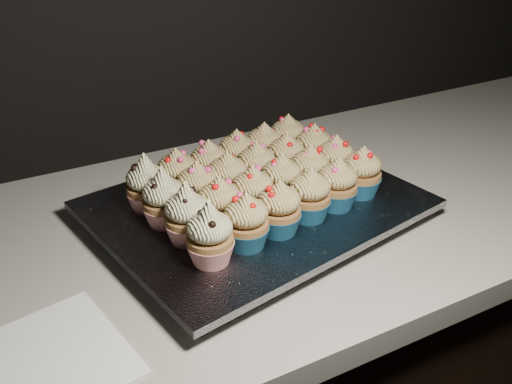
% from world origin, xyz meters
% --- Properties ---
extents(worktop, '(2.44, 0.64, 0.04)m').
position_xyz_m(worktop, '(0.00, 1.70, 0.88)').
color(worktop, beige).
rests_on(worktop, cabinet).
extents(napkin, '(0.21, 0.21, 0.00)m').
position_xyz_m(napkin, '(-0.17, 1.52, 0.90)').
color(napkin, white).
rests_on(napkin, worktop).
extents(baking_tray, '(0.49, 0.41, 0.02)m').
position_xyz_m(baking_tray, '(0.19, 1.68, 0.91)').
color(baking_tray, black).
rests_on(baking_tray, worktop).
extents(foil_lining, '(0.54, 0.45, 0.01)m').
position_xyz_m(foil_lining, '(0.19, 1.68, 0.93)').
color(foil_lining, silver).
rests_on(foil_lining, baking_tray).
extents(cupcake_0, '(0.06, 0.06, 0.10)m').
position_xyz_m(cupcake_0, '(0.06, 1.57, 0.97)').
color(cupcake_0, red).
rests_on(cupcake_0, foil_lining).
extents(cupcake_1, '(0.06, 0.06, 0.08)m').
position_xyz_m(cupcake_1, '(0.12, 1.58, 0.97)').
color(cupcake_1, '#195678').
rests_on(cupcake_1, foil_lining).
extents(cupcake_2, '(0.06, 0.06, 0.08)m').
position_xyz_m(cupcake_2, '(0.17, 1.59, 0.97)').
color(cupcake_2, '#195678').
rests_on(cupcake_2, foil_lining).
extents(cupcake_3, '(0.06, 0.06, 0.08)m').
position_xyz_m(cupcake_3, '(0.23, 1.60, 0.97)').
color(cupcake_3, '#195678').
rests_on(cupcake_3, foil_lining).
extents(cupcake_4, '(0.06, 0.06, 0.08)m').
position_xyz_m(cupcake_4, '(0.29, 1.61, 0.97)').
color(cupcake_4, '#195678').
rests_on(cupcake_4, foil_lining).
extents(cupcake_5, '(0.06, 0.06, 0.08)m').
position_xyz_m(cupcake_5, '(0.34, 1.62, 0.97)').
color(cupcake_5, '#195678').
rests_on(cupcake_5, foil_lining).
extents(cupcake_6, '(0.06, 0.06, 0.10)m').
position_xyz_m(cupcake_6, '(0.05, 1.63, 0.97)').
color(cupcake_6, red).
rests_on(cupcake_6, foil_lining).
extents(cupcake_7, '(0.06, 0.06, 0.08)m').
position_xyz_m(cupcake_7, '(0.10, 1.64, 0.97)').
color(cupcake_7, '#195678').
rests_on(cupcake_7, foil_lining).
extents(cupcake_8, '(0.06, 0.06, 0.08)m').
position_xyz_m(cupcake_8, '(0.16, 1.64, 0.97)').
color(cupcake_8, '#195678').
rests_on(cupcake_8, foil_lining).
extents(cupcake_9, '(0.06, 0.06, 0.08)m').
position_xyz_m(cupcake_9, '(0.22, 1.66, 0.97)').
color(cupcake_9, '#195678').
rests_on(cupcake_9, foil_lining).
extents(cupcake_10, '(0.06, 0.06, 0.08)m').
position_xyz_m(cupcake_10, '(0.28, 1.67, 0.97)').
color(cupcake_10, '#195678').
rests_on(cupcake_10, foil_lining).
extents(cupcake_11, '(0.06, 0.06, 0.08)m').
position_xyz_m(cupcake_11, '(0.33, 1.68, 0.97)').
color(cupcake_11, '#195678').
rests_on(cupcake_11, foil_lining).
extents(cupcake_12, '(0.06, 0.06, 0.10)m').
position_xyz_m(cupcake_12, '(0.04, 1.69, 0.97)').
color(cupcake_12, red).
rests_on(cupcake_12, foil_lining).
extents(cupcake_13, '(0.06, 0.06, 0.08)m').
position_xyz_m(cupcake_13, '(0.10, 1.70, 0.97)').
color(cupcake_13, '#195678').
rests_on(cupcake_13, foil_lining).
extents(cupcake_14, '(0.06, 0.06, 0.08)m').
position_xyz_m(cupcake_14, '(0.15, 1.71, 0.97)').
color(cupcake_14, '#195678').
rests_on(cupcake_14, foil_lining).
extents(cupcake_15, '(0.06, 0.06, 0.08)m').
position_xyz_m(cupcake_15, '(0.21, 1.72, 0.97)').
color(cupcake_15, '#195678').
rests_on(cupcake_15, foil_lining).
extents(cupcake_16, '(0.06, 0.06, 0.08)m').
position_xyz_m(cupcake_16, '(0.27, 1.72, 0.97)').
color(cupcake_16, '#195678').
rests_on(cupcake_16, foil_lining).
extents(cupcake_17, '(0.06, 0.06, 0.08)m').
position_xyz_m(cupcake_17, '(0.33, 1.73, 0.97)').
color(cupcake_17, '#195678').
rests_on(cupcake_17, foil_lining).
extents(cupcake_18, '(0.06, 0.06, 0.10)m').
position_xyz_m(cupcake_18, '(0.03, 1.74, 0.97)').
color(cupcake_18, red).
rests_on(cupcake_18, foil_lining).
extents(cupcake_19, '(0.06, 0.06, 0.08)m').
position_xyz_m(cupcake_19, '(0.09, 1.75, 0.97)').
color(cupcake_19, '#195678').
rests_on(cupcake_19, foil_lining).
extents(cupcake_20, '(0.06, 0.06, 0.08)m').
position_xyz_m(cupcake_20, '(0.14, 1.76, 0.97)').
color(cupcake_20, '#195678').
rests_on(cupcake_20, foil_lining).
extents(cupcake_21, '(0.06, 0.06, 0.08)m').
position_xyz_m(cupcake_21, '(0.20, 1.77, 0.97)').
color(cupcake_21, '#195678').
rests_on(cupcake_21, foil_lining).
extents(cupcake_22, '(0.06, 0.06, 0.08)m').
position_xyz_m(cupcake_22, '(0.26, 1.78, 0.97)').
color(cupcake_22, '#195678').
rests_on(cupcake_22, foil_lining).
extents(cupcake_23, '(0.06, 0.06, 0.08)m').
position_xyz_m(cupcake_23, '(0.31, 1.79, 0.97)').
color(cupcake_23, '#195678').
rests_on(cupcake_23, foil_lining).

